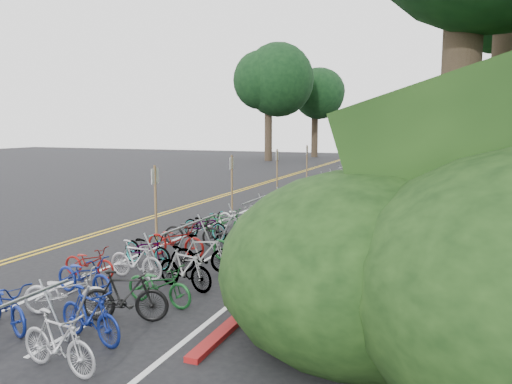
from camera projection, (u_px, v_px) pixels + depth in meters
ground at (19, 285)px, 11.81m from camera, size 120.00×120.00×0.00m
road_markings at (224, 216)px, 20.90m from camera, size 7.47×80.00×0.01m
red_curb at (353, 215)px, 20.81m from camera, size 0.25×28.00×0.10m
bike_racks_rest at (298, 190)px, 22.61m from camera, size 1.14×23.00×1.17m
signposts_rest at (257, 174)px, 24.32m from camera, size 0.08×18.40×2.50m
bike_front at (89, 262)px, 12.39m from camera, size 0.52×1.48×0.78m
bike_valet at (175, 253)px, 12.94m from camera, size 3.36×12.78×1.02m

